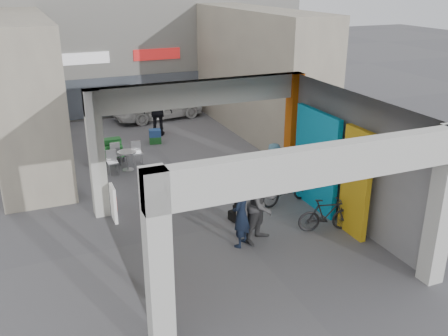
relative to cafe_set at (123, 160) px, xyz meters
name	(u,v)px	position (x,y,z in m)	size (l,w,h in m)	color
ground	(230,225)	(1.69, -5.32, -0.28)	(90.00, 90.00, 0.00)	#58575C
arcade_canopy	(265,150)	(2.23, -6.14, 2.02)	(6.40, 6.45, 6.40)	silver
far_building	(114,25)	(1.69, 8.67, 3.71)	(18.00, 4.08, 8.00)	white
plaza_bldg_left	(24,91)	(-2.81, 2.18, 2.22)	(2.00, 9.00, 5.00)	#B4AB95
plaza_bldg_right	(258,72)	(6.19, 2.18, 2.22)	(2.00, 9.00, 5.00)	#B4AB95
bollard_left	(143,185)	(-0.01, -2.83, 0.20)	(0.09, 0.09, 0.97)	gray
bollard_center	(200,179)	(1.68, -3.05, 0.18)	(0.09, 0.09, 0.93)	gray
bollard_right	(245,169)	(3.33, -2.73, 0.14)	(0.09, 0.09, 0.84)	gray
advert_board_near	(151,278)	(-1.06, -7.67, 0.22)	(0.12, 0.55, 1.00)	white
advert_board_far	(114,203)	(-1.06, -3.83, 0.22)	(0.10, 0.55, 1.00)	white
cafe_set	(123,160)	(0.00, 0.00, 0.00)	(1.33, 1.07, 0.80)	#9C9DA1
produce_stand	(108,153)	(-0.35, 0.84, 0.03)	(1.20, 0.65, 0.79)	black
crate_stack	(155,136)	(1.75, 2.22, 0.00)	(0.51, 0.43, 0.56)	#195A21
border_collie	(237,212)	(1.95, -5.20, -0.01)	(0.26, 0.50, 0.70)	black
man_with_dog	(241,214)	(1.53, -6.36, 0.55)	(0.61, 0.40, 1.67)	black
man_back_turned	(262,204)	(2.11, -6.32, 0.69)	(0.95, 0.74, 1.95)	#3F3F42
man_elderly	(274,167)	(3.88, -3.63, 0.46)	(0.73, 0.47, 1.49)	#5F96BA
man_crates	(158,112)	(2.17, 3.17, 0.71)	(1.16, 0.48, 1.98)	black
bicycle_front	(286,189)	(3.76, -4.66, 0.17)	(0.60, 1.72, 0.91)	black
bicycle_rear	(326,215)	(3.87, -6.53, 0.16)	(0.42, 1.48, 0.89)	black
white_van	(158,104)	(2.86, 5.68, 0.42)	(1.65, 4.10, 1.40)	white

